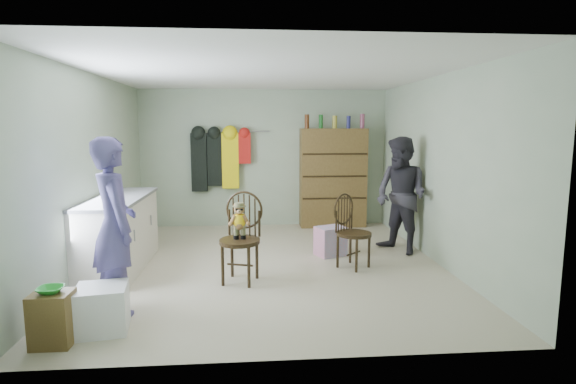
{
  "coord_description": "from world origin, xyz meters",
  "views": [
    {
      "loc": [
        -0.24,
        -5.8,
        1.81
      ],
      "look_at": [
        0.25,
        0.2,
        0.95
      ],
      "focal_mm": 28.0,
      "sensor_mm": 36.0,
      "label": 1
    }
  ],
  "objects": [
    {
      "name": "plastic_tub",
      "position": [
        -1.59,
        -1.85,
        0.21
      ],
      "size": [
        0.5,
        0.48,
        0.41
      ],
      "primitive_type": "cube",
      "rotation": [
        0.0,
        0.0,
        0.16
      ],
      "color": "white",
      "rests_on": "ground"
    },
    {
      "name": "counter",
      "position": [
        -1.95,
        0.0,
        0.47
      ],
      "size": [
        0.64,
        1.86,
        0.94
      ],
      "color": "silver",
      "rests_on": "ground"
    },
    {
      "name": "striped_bag",
      "position": [
        0.88,
        0.38,
        0.21
      ],
      "size": [
        0.48,
        0.43,
        0.41
      ],
      "primitive_type": "cube",
      "rotation": [
        0.0,
        0.0,
        0.4
      ],
      "color": "pink",
      "rests_on": "ground"
    },
    {
      "name": "dresser",
      "position": [
        1.25,
        2.3,
        0.91
      ],
      "size": [
        1.2,
        0.39,
        2.06
      ],
      "color": "brown",
      "rests_on": "ground"
    },
    {
      "name": "bowl",
      "position": [
        -1.91,
        -2.09,
        0.48
      ],
      "size": [
        0.21,
        0.21,
        0.05
      ],
      "primitive_type": "imported",
      "color": "green",
      "rests_on": "stool"
    },
    {
      "name": "person_left",
      "position": [
        -1.58,
        -1.4,
        0.87
      ],
      "size": [
        0.67,
        0.75,
        1.73
      ],
      "primitive_type": "imported",
      "rotation": [
        0.0,
        0.0,
        2.08
      ],
      "color": "#504884",
      "rests_on": "ground"
    },
    {
      "name": "room_walls",
      "position": [
        0.0,
        0.53,
        1.58
      ],
      "size": [
        5.0,
        5.0,
        5.0
      ],
      "color": "#A7B698",
      "rests_on": "ground"
    },
    {
      "name": "stool",
      "position": [
        -1.91,
        -2.09,
        0.23
      ],
      "size": [
        0.32,
        0.27,
        0.46
      ],
      "primitive_type": "cube",
      "color": "brown",
      "rests_on": "ground"
    },
    {
      "name": "chair_front",
      "position": [
        -0.37,
        -0.6,
        0.62
      ],
      "size": [
        0.59,
        0.59,
        1.07
      ],
      "rotation": [
        0.0,
        0.0,
        -0.3
      ],
      "color": "#392814",
      "rests_on": "ground"
    },
    {
      "name": "coat_rack",
      "position": [
        -0.83,
        2.38,
        1.25
      ],
      "size": [
        1.42,
        0.12,
        1.09
      ],
      "color": "#99999E",
      "rests_on": "ground"
    },
    {
      "name": "person_right",
      "position": [
        1.91,
        0.45,
        0.84
      ],
      "size": [
        0.97,
        1.03,
        1.69
      ],
      "primitive_type": "imported",
      "rotation": [
        0.0,
        0.0,
        -1.04
      ],
      "color": "#2D2B33",
      "rests_on": "ground"
    },
    {
      "name": "ground_plane",
      "position": [
        0.0,
        0.0,
        0.0
      ],
      "size": [
        5.0,
        5.0,
        0.0
      ],
      "primitive_type": "plane",
      "color": "beige",
      "rests_on": "ground"
    },
    {
      "name": "chair_far",
      "position": [
        1.04,
        -0.17,
        0.52
      ],
      "size": [
        0.6,
        0.6,
        0.96
      ],
      "rotation": [
        0.0,
        0.0,
        0.74
      ],
      "color": "#392814",
      "rests_on": "ground"
    }
  ]
}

